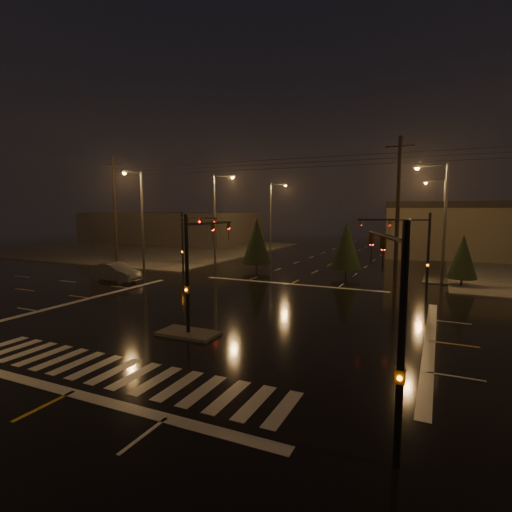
# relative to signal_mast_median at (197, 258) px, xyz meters

# --- Properties ---
(ground) EXTENTS (140.00, 140.00, 0.00)m
(ground) POSITION_rel_signal_mast_median_xyz_m (-0.00, 3.07, -3.75)
(ground) COLOR black
(ground) RESTS_ON ground
(sidewalk_nw) EXTENTS (36.00, 36.00, 0.12)m
(sidewalk_nw) POSITION_rel_signal_mast_median_xyz_m (-30.00, 33.07, -3.69)
(sidewalk_nw) COLOR #4C4A44
(sidewalk_nw) RESTS_ON ground
(median_island) EXTENTS (3.00, 1.60, 0.15)m
(median_island) POSITION_rel_signal_mast_median_xyz_m (-0.00, -0.93, -3.68)
(median_island) COLOR #4C4A44
(median_island) RESTS_ON ground
(crosswalk) EXTENTS (15.00, 2.60, 0.01)m
(crosswalk) POSITION_rel_signal_mast_median_xyz_m (-0.00, -5.93, -3.75)
(crosswalk) COLOR beige
(crosswalk) RESTS_ON ground
(stop_bar_near) EXTENTS (16.00, 0.50, 0.01)m
(stop_bar_near) POSITION_rel_signal_mast_median_xyz_m (-0.00, -7.93, -3.75)
(stop_bar_near) COLOR beige
(stop_bar_near) RESTS_ON ground
(stop_bar_far) EXTENTS (16.00, 0.50, 0.01)m
(stop_bar_far) POSITION_rel_signal_mast_median_xyz_m (-0.00, 14.07, -3.75)
(stop_bar_far) COLOR beige
(stop_bar_far) RESTS_ON ground
(commercial_block) EXTENTS (30.00, 18.00, 5.60)m
(commercial_block) POSITION_rel_signal_mast_median_xyz_m (-35.00, 45.07, -0.95)
(commercial_block) COLOR #433D3B
(commercial_block) RESTS_ON ground
(signal_mast_median) EXTENTS (0.25, 4.59, 6.00)m
(signal_mast_median) POSITION_rel_signal_mast_median_xyz_m (0.00, 0.00, 0.00)
(signal_mast_median) COLOR black
(signal_mast_median) RESTS_ON ground
(signal_mast_ne) EXTENTS (4.84, 1.86, 6.00)m
(signal_mast_ne) POSITION_rel_signal_mast_median_xyz_m (9.50, 13.21, 0.04)
(signal_mast_ne) COLOR black
(signal_mast_ne) RESTS_ON ground
(signal_mast_nw) EXTENTS (4.84, 1.86, 6.00)m
(signal_mast_nw) POSITION_rel_signal_mast_median_xyz_m (-9.50, 13.21, 0.04)
(signal_mast_nw) COLOR black
(signal_mast_nw) RESTS_ON ground
(signal_mast_se) EXTENTS (1.55, 3.87, 6.00)m
(signal_mast_se) POSITION_rel_signal_mast_median_xyz_m (10.23, -6.68, -0.04)
(signal_mast_se) COLOR black
(signal_mast_se) RESTS_ON ground
(streetlight_1) EXTENTS (2.77, 0.32, 10.00)m
(streetlight_1) POSITION_rel_signal_mast_median_xyz_m (-11.18, 21.07, 2.05)
(streetlight_1) COLOR #38383A
(streetlight_1) RESTS_ON ground
(streetlight_2) EXTENTS (2.77, 0.32, 10.00)m
(streetlight_2) POSITION_rel_signal_mast_median_xyz_m (-11.18, 37.07, 2.05)
(streetlight_2) COLOR #38383A
(streetlight_2) RESTS_ON ground
(streetlight_3) EXTENTS (2.77, 0.32, 10.00)m
(streetlight_3) POSITION_rel_signal_mast_median_xyz_m (11.18, 19.07, 2.05)
(streetlight_3) COLOR #38383A
(streetlight_3) RESTS_ON ground
(streetlight_4) EXTENTS (2.77, 0.32, 10.00)m
(streetlight_4) POSITION_rel_signal_mast_median_xyz_m (11.18, 39.07, 2.05)
(streetlight_4) COLOR #38383A
(streetlight_4) RESTS_ON ground
(streetlight_5) EXTENTS (0.32, 2.77, 10.00)m
(streetlight_5) POSITION_rel_signal_mast_median_xyz_m (-16.00, 14.26, 2.05)
(streetlight_5) COLOR #38383A
(streetlight_5) RESTS_ON ground
(utility_pole_0) EXTENTS (2.20, 0.32, 12.00)m
(utility_pole_0) POSITION_rel_signal_mast_median_xyz_m (-22.00, 17.07, 2.38)
(utility_pole_0) COLOR black
(utility_pole_0) RESTS_ON ground
(utility_pole_1) EXTENTS (2.20, 0.32, 12.00)m
(utility_pole_1) POSITION_rel_signal_mast_median_xyz_m (8.00, 17.07, 2.38)
(utility_pole_1) COLOR black
(utility_pole_1) RESTS_ON ground
(conifer_0) EXTENTS (2.27, 2.27, 4.25)m
(conifer_0) POSITION_rel_signal_mast_median_xyz_m (12.94, 18.70, -1.28)
(conifer_0) COLOR black
(conifer_0) RESTS_ON ground
(conifer_3) EXTENTS (2.96, 2.96, 5.33)m
(conifer_3) POSITION_rel_signal_mast_median_xyz_m (-5.82, 19.86, -0.74)
(conifer_3) COLOR black
(conifer_3) RESTS_ON ground
(conifer_4) EXTENTS (2.83, 2.83, 5.12)m
(conifer_4) POSITION_rel_signal_mast_median_xyz_m (3.35, 19.91, -0.84)
(conifer_4) COLOR black
(conifer_4) RESTS_ON ground
(car_crossing) EXTENTS (4.96, 2.08, 1.60)m
(car_crossing) POSITION_rel_signal_mast_median_xyz_m (-14.24, 8.90, -2.95)
(car_crossing) COLOR slate
(car_crossing) RESTS_ON ground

